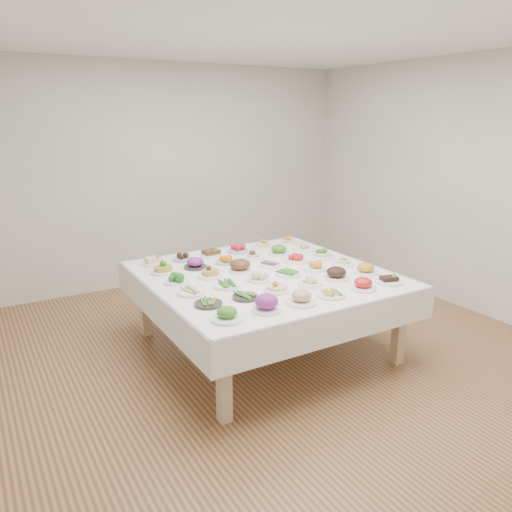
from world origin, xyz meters
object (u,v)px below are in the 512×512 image
display_table (264,280)px  dish_35 (288,240)px  dish_18 (177,278)px  dish_0 (227,312)px

display_table → dish_35: 1.12m
dish_18 → dish_0: bearing=-89.8°
dish_0 → dish_18: 0.94m
dish_0 → dish_35: 2.24m
display_table → dish_0: dish_0 is taller
display_table → dish_18: dish_18 is taller
display_table → dish_18: (-0.80, 0.15, 0.11)m
display_table → dish_18: size_ratio=10.25×
display_table → dish_18: 0.82m
dish_0 → dish_18: bearing=90.2°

